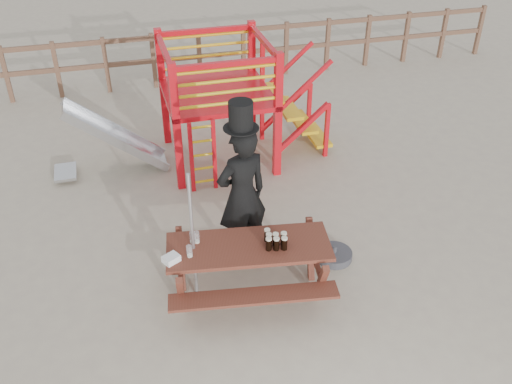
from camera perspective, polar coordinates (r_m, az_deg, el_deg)
name	(u,v)px	position (r m, az deg, el deg)	size (l,w,h in m)	color
ground	(265,298)	(7.21, 0.93, -10.59)	(60.00, 60.00, 0.00)	tan
back_fence	(176,53)	(12.79, -7.98, 13.64)	(15.09, 0.09, 1.20)	brown
playground_fort	(213,102)	(9.55, -4.30, 9.01)	(4.71, 1.84, 2.10)	red
picnic_table	(249,263)	(6.97, -0.72, -7.13)	(2.13, 1.62, 0.76)	maroon
man_with_hat	(242,192)	(7.25, -1.40, 0.00)	(0.79, 0.62, 2.26)	black
metal_pole	(193,239)	(6.71, -6.33, -4.68)	(0.04, 0.04, 1.78)	#B2B2B7
parasol_base	(334,255)	(7.81, 7.81, -6.27)	(0.49, 0.49, 0.21)	#38383E
paper_bag	(171,259)	(6.61, -8.48, -6.62)	(0.18, 0.14, 0.08)	white
stout_pints	(275,240)	(6.73, 1.91, -4.86)	(0.27, 0.28, 0.17)	black
empty_glasses	(193,242)	(6.77, -6.33, -5.02)	(0.20, 0.32, 0.15)	silver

